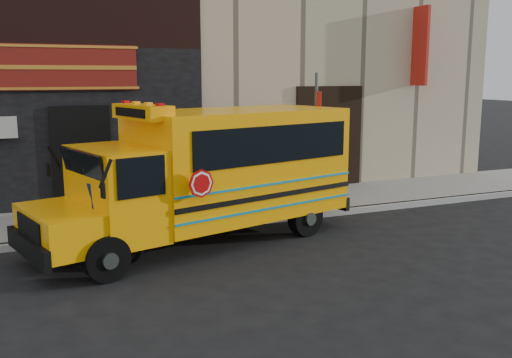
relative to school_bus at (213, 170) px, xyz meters
The scene contains 7 objects.
ground 2.48m from the school_bus, 61.04° to the right, with size 120.00×120.00×0.00m, color black.
curb 1.93m from the school_bus, 42.64° to the left, with size 40.00×0.20×0.15m, color #A0A19B.
sidewalk 2.94m from the school_bus, 68.16° to the left, with size 40.00×3.00×0.15m, color slate.
school_bus is the anchor object (origin of this frame).
sign_pole 3.13m from the school_bus, 17.61° to the left, with size 0.08×0.31×3.53m.
bicycle 2.87m from the school_bus, 164.57° to the right, with size 0.54×1.92×1.15m, color black.
cyclist 2.66m from the school_bus, 162.07° to the right, with size 0.70×0.46×1.93m, color black.
Camera 1 is at (-4.74, -9.43, 3.45)m, focal length 40.00 mm.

